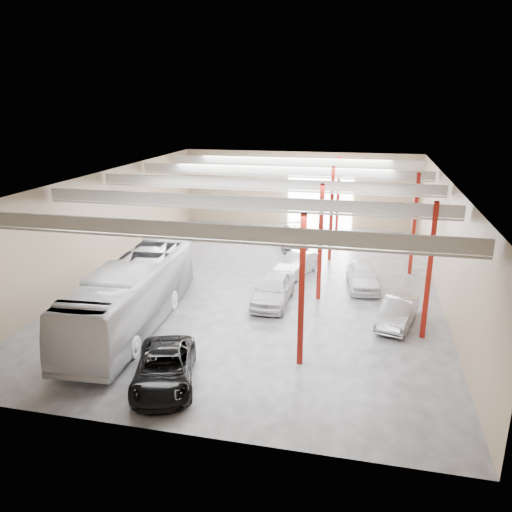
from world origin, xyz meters
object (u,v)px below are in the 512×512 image
at_px(coach_bus, 133,295).
at_px(car_right_far, 363,276).
at_px(car_row_a, 273,289).
at_px(black_sedan, 164,368).
at_px(car_row_b, 297,264).
at_px(car_row_c, 293,237).
at_px(car_right_near, 398,312).

bearing_deg(coach_bus, car_right_far, 31.91).
bearing_deg(car_right_far, car_row_a, -151.32).
xyz_separation_m(black_sedan, car_row_a, (2.75, 9.75, 0.13)).
relative_size(car_row_a, car_row_b, 1.12).
distance_m(coach_bus, car_row_b, 12.43).
distance_m(black_sedan, car_row_a, 10.13).
distance_m(car_row_c, car_right_far, 10.31).
bearing_deg(coach_bus, car_row_b, 50.28).
height_order(black_sedan, car_row_b, car_row_b).
distance_m(car_row_b, car_right_far, 4.74).
xyz_separation_m(coach_bus, car_right_far, (11.72, 8.45, -0.97)).
relative_size(car_row_c, car_right_far, 1.11).
bearing_deg(black_sedan, car_right_far, 42.53).
xyz_separation_m(car_row_c, car_right_far, (5.81, -8.52, 0.04)).
height_order(coach_bus, car_row_b, coach_bus).
bearing_deg(car_row_a, car_right_near, -11.29).
bearing_deg(car_row_a, car_row_b, 83.39).
height_order(coach_bus, car_right_far, coach_bus).
xyz_separation_m(car_row_a, car_right_near, (7.06, -1.47, -0.15)).
bearing_deg(car_row_a, black_sedan, -105.30).
relative_size(car_row_a, car_right_far, 1.08).
xyz_separation_m(car_right_near, car_right_far, (-1.93, 5.20, 0.08)).
xyz_separation_m(car_row_a, car_right_far, (5.13, 3.73, -0.06)).
relative_size(coach_bus, car_right_near, 2.93).
distance_m(black_sedan, car_row_b, 15.45).
distance_m(black_sedan, car_right_near, 12.84).
relative_size(car_row_a, car_right_near, 1.17).
xyz_separation_m(car_row_c, car_right_near, (7.74, -13.72, -0.04)).
bearing_deg(car_right_far, black_sedan, -127.67).
distance_m(car_row_b, car_row_c, 7.06).
bearing_deg(coach_bus, car_row_a, 31.72).
relative_size(car_row_b, car_right_far, 0.96).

